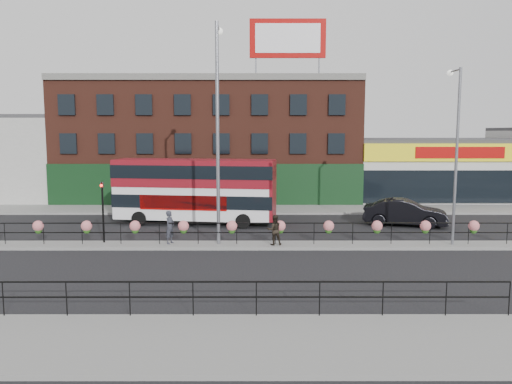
{
  "coord_description": "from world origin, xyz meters",
  "views": [
    {
      "loc": [
        -0.02,
        -25.31,
        5.95
      ],
      "look_at": [
        0.0,
        3.0,
        2.5
      ],
      "focal_mm": 35.0,
      "sensor_mm": 36.0,
      "label": 1
    }
  ],
  "objects_px": {
    "car": "(405,213)",
    "pedestrian_a": "(170,227)",
    "lamp_column_west": "(218,114)",
    "double_decker_bus": "(195,185)",
    "lamp_column_east": "(455,141)",
    "pedestrian_b": "(274,230)"
  },
  "relations": [
    {
      "from": "car",
      "to": "lamp_column_east",
      "type": "distance_m",
      "value": 7.37
    },
    {
      "from": "car",
      "to": "double_decker_bus",
      "type": "bearing_deg",
      "value": 104.22
    },
    {
      "from": "lamp_column_east",
      "to": "pedestrian_b",
      "type": "bearing_deg",
      "value": -178.04
    },
    {
      "from": "pedestrian_b",
      "to": "lamp_column_east",
      "type": "bearing_deg",
      "value": 174.6
    },
    {
      "from": "car",
      "to": "pedestrian_a",
      "type": "xyz_separation_m",
      "value": [
        -13.9,
        -5.68,
        0.17
      ]
    },
    {
      "from": "pedestrian_a",
      "to": "pedestrian_b",
      "type": "height_order",
      "value": "pedestrian_a"
    },
    {
      "from": "car",
      "to": "pedestrian_a",
      "type": "relative_size",
      "value": 3.16
    },
    {
      "from": "double_decker_bus",
      "to": "pedestrian_a",
      "type": "distance_m",
      "value": 6.54
    },
    {
      "from": "car",
      "to": "pedestrian_b",
      "type": "relative_size",
      "value": 3.49
    },
    {
      "from": "pedestrian_a",
      "to": "pedestrian_b",
      "type": "relative_size",
      "value": 1.1
    },
    {
      "from": "double_decker_bus",
      "to": "lamp_column_east",
      "type": "xyz_separation_m",
      "value": [
        14.02,
        -6.35,
        2.92
      ]
    },
    {
      "from": "car",
      "to": "pedestrian_a",
      "type": "distance_m",
      "value": 15.02
    },
    {
      "from": "car",
      "to": "pedestrian_b",
      "type": "distance_m",
      "value": 10.4
    },
    {
      "from": "pedestrian_b",
      "to": "lamp_column_west",
      "type": "xyz_separation_m",
      "value": [
        -2.89,
        0.58,
        5.88
      ]
    },
    {
      "from": "lamp_column_west",
      "to": "lamp_column_east",
      "type": "height_order",
      "value": "lamp_column_west"
    },
    {
      "from": "car",
      "to": "lamp_column_west",
      "type": "bearing_deg",
      "value": 132.53
    },
    {
      "from": "pedestrian_b",
      "to": "lamp_column_east",
      "type": "height_order",
      "value": "lamp_column_east"
    },
    {
      "from": "pedestrian_a",
      "to": "lamp_column_west",
      "type": "height_order",
      "value": "lamp_column_west"
    },
    {
      "from": "pedestrian_b",
      "to": "lamp_column_west",
      "type": "distance_m",
      "value": 6.58
    },
    {
      "from": "pedestrian_a",
      "to": "lamp_column_east",
      "type": "relative_size",
      "value": 0.19
    },
    {
      "from": "pedestrian_a",
      "to": "lamp_column_east",
      "type": "bearing_deg",
      "value": -67.73
    },
    {
      "from": "lamp_column_east",
      "to": "car",
      "type": "bearing_deg",
      "value": 97.0
    }
  ]
}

